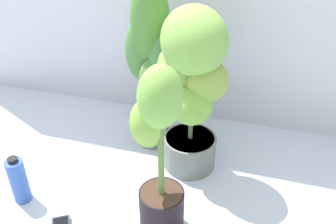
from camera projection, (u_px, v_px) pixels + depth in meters
name	position (u px, v px, depth m)	size (l,w,h in m)	color
ground_plane	(109.00, 200.00, 1.81)	(8.00, 8.00, 0.00)	silver
potted_plant_back_center	(151.00, 58.00, 1.92)	(0.31, 0.27, 0.95)	slate
potted_plant_back_right	(191.00, 82.00, 1.75)	(0.43, 0.42, 0.87)	slate
potted_plant_front_right	(159.00, 156.00, 1.46)	(0.26, 0.22, 0.80)	black
hygrometer_box	(61.00, 224.00, 1.67)	(0.11, 0.11, 0.03)	#263043
nutrient_bottle	(19.00, 180.00, 1.75)	(0.08, 0.08, 0.26)	#3761BF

